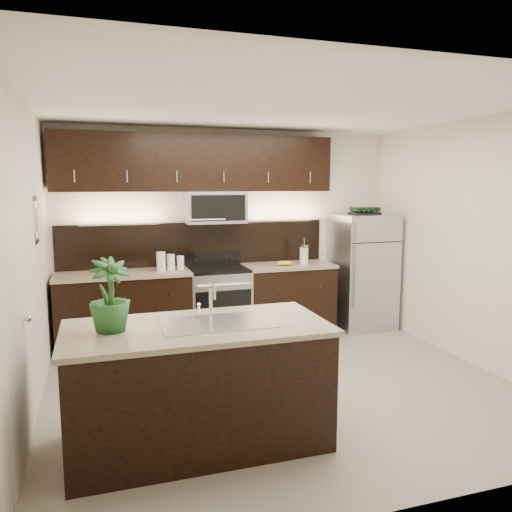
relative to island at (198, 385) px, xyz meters
The scene contains 12 objects.
ground 1.38m from the island, 39.65° to the left, with size 4.50×4.50×0.00m, color gray.
room_walls 1.71m from the island, 41.67° to the left, with size 4.52×4.02×2.71m.
counter_run 2.58m from the island, 77.80° to the left, with size 3.51×0.65×0.94m.
upper_fixtures 3.20m from the island, 77.91° to the left, with size 3.49×0.40×1.66m.
island is the anchor object (origin of this frame).
sink_faucet 0.51m from the island, ahead, with size 0.84×0.50×0.28m.
refrigerator 3.74m from the island, 41.29° to the left, with size 0.76×0.69×1.58m, color #B2B2B7.
wine_rack 3.90m from the island, 41.29° to the left, with size 0.39×0.24×0.10m.
plant 0.96m from the island, behind, with size 0.30×0.30×0.53m, color #205121.
canisters 2.56m from the island, 87.06° to the left, with size 0.34×0.17×0.24m.
french_press 3.18m from the island, 52.18° to the left, with size 0.12×0.12×0.34m.
bananas 2.94m from the island, 57.38° to the left, with size 0.20×0.16×0.06m, color gold.
Camera 1 is at (-1.68, -4.41, 1.98)m, focal length 35.00 mm.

